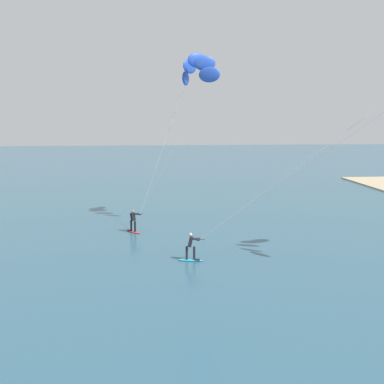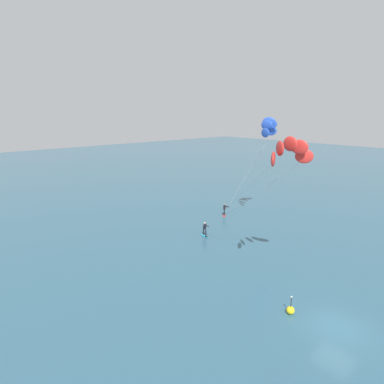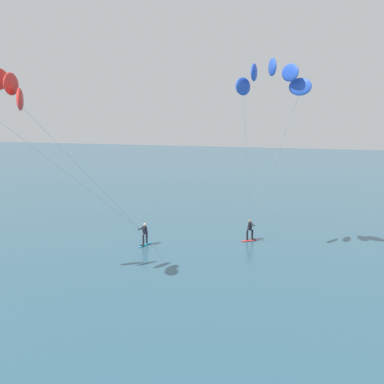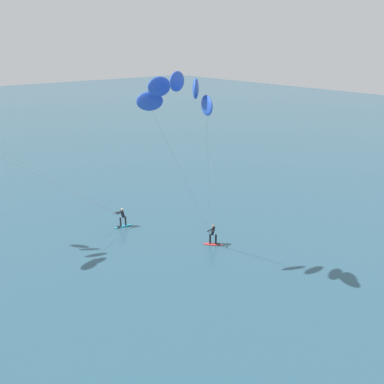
% 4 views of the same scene
% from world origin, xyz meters
% --- Properties ---
extents(kitesurfer_mid_water, '(5.28, 7.05, 13.10)m').
position_xyz_m(kitesurfer_mid_water, '(13.84, 16.23, 11.43)').
color(kitesurfer_mid_water, red).
rests_on(kitesurfer_mid_water, ground).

